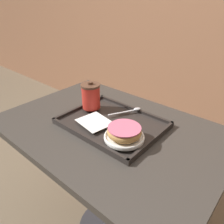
% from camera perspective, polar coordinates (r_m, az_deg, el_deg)
% --- Properties ---
extents(cafe_table, '(0.96, 0.66, 0.71)m').
position_cam_1_polar(cafe_table, '(1.04, -0.52, -11.00)').
color(cafe_table, '#38332D').
rests_on(cafe_table, ground_plane).
extents(serving_tray, '(0.42, 0.32, 0.02)m').
position_cam_1_polar(serving_tray, '(0.95, 0.00, -2.98)').
color(serving_tray, '#282321').
rests_on(serving_tray, cafe_table).
extents(napkin_paper, '(0.15, 0.14, 0.00)m').
position_cam_1_polar(napkin_paper, '(0.93, -4.56, -2.54)').
color(napkin_paper, white).
rests_on(napkin_paper, serving_tray).
extents(coffee_cup_front, '(0.09, 0.09, 0.13)m').
position_cam_1_polar(coffee_cup_front, '(1.03, -5.54, 4.22)').
color(coffee_cup_front, red).
rests_on(coffee_cup_front, serving_tray).
extents(plate_with_chocolate_donut, '(0.15, 0.15, 0.01)m').
position_cam_1_polar(plate_with_chocolate_donut, '(0.83, 3.19, -6.47)').
color(plate_with_chocolate_donut, white).
rests_on(plate_with_chocolate_donut, serving_tray).
extents(donut_chocolate_glazed, '(0.13, 0.13, 0.04)m').
position_cam_1_polar(donut_chocolate_glazed, '(0.81, 3.24, -5.03)').
color(donut_chocolate_glazed, tan).
rests_on(donut_chocolate_glazed, plate_with_chocolate_donut).
extents(spoon, '(0.09, 0.15, 0.01)m').
position_cam_1_polar(spoon, '(1.02, 5.28, 0.48)').
color(spoon, silver).
rests_on(spoon, serving_tray).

